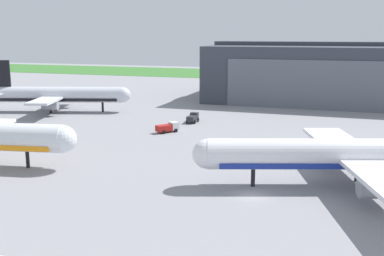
% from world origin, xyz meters
% --- Properties ---
extents(ground_plane, '(440.00, 440.00, 0.00)m').
position_xyz_m(ground_plane, '(0.00, 0.00, 0.00)').
color(ground_plane, gray).
extents(grass_field_strip, '(440.00, 56.00, 0.08)m').
position_xyz_m(grass_field_strip, '(0.00, 177.15, 0.04)').
color(grass_field_strip, '#376F2E').
rests_on(grass_field_strip, ground_plane).
extents(maintenance_hangar, '(70.59, 40.97, 17.87)m').
position_xyz_m(maintenance_hangar, '(5.28, 92.80, 8.48)').
color(maintenance_hangar, '#383D47').
rests_on(maintenance_hangar, ground_plane).
extents(airliner_near_right, '(40.51, 37.11, 13.66)m').
position_xyz_m(airliner_near_right, '(11.90, 7.86, 4.32)').
color(airliner_near_right, white).
rests_on(airliner_near_right, ground_plane).
extents(airliner_far_right, '(36.65, 29.08, 13.51)m').
position_xyz_m(airliner_far_right, '(-61.17, 47.85, 4.38)').
color(airliner_far_right, silver).
rests_on(airliner_far_right, ground_plane).
extents(baggage_tug, '(2.27, 4.47, 2.12)m').
position_xyz_m(baggage_tug, '(-22.83, 44.78, 1.10)').
color(baggage_tug, '#2D2D33').
rests_on(baggage_tug, ground_plane).
extents(fuel_bowser, '(4.41, 5.03, 2.04)m').
position_xyz_m(fuel_bowser, '(-24.26, 32.68, 1.05)').
color(fuel_bowser, silver).
rests_on(fuel_bowser, ground_plane).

